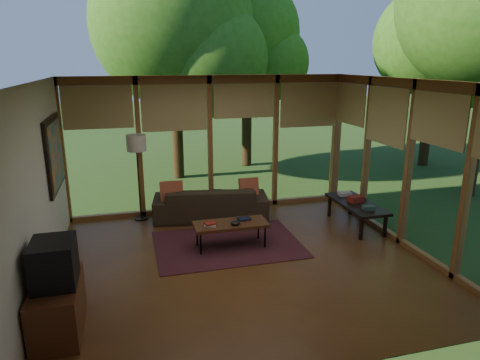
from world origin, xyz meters
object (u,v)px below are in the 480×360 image
object	(u,v)px
sofa	(211,202)
floor_lamp	(137,148)
media_cabinet	(58,308)
television	(54,263)
side_console	(356,205)
coffee_table	(231,225)

from	to	relation	value
sofa	floor_lamp	xyz separation A→B (m)	(-1.33, 0.28, 1.09)
media_cabinet	floor_lamp	xyz separation A→B (m)	(1.04, 3.41, 1.11)
sofa	media_cabinet	bearing A→B (deg)	62.34
television	side_console	distance (m)	5.27
media_cabinet	coffee_table	bearing A→B (deg)	35.25
sofa	television	bearing A→B (deg)	62.58
floor_lamp	sofa	bearing A→B (deg)	-11.81
sofa	side_console	xyz separation A→B (m)	(2.51, -1.11, 0.09)
side_console	media_cabinet	bearing A→B (deg)	-157.45
television	side_console	size ratio (longest dim) A/B	0.39
coffee_table	side_console	size ratio (longest dim) A/B	0.86
side_console	television	bearing A→B (deg)	-157.37
media_cabinet	side_console	distance (m)	5.27
sofa	coffee_table	world-z (taller)	sofa
floor_lamp	coffee_table	xyz separation A→B (m)	(1.38, -1.70, -1.01)
television	media_cabinet	bearing A→B (deg)	180.00
television	side_console	bearing A→B (deg)	22.63
television	coffee_table	xyz separation A→B (m)	(2.39, 1.71, -0.46)
sofa	coffee_table	size ratio (longest dim) A/B	1.81
sofa	media_cabinet	world-z (taller)	sofa
television	floor_lamp	bearing A→B (deg)	73.37
floor_lamp	coffee_table	world-z (taller)	floor_lamp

